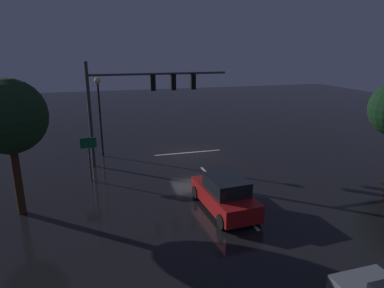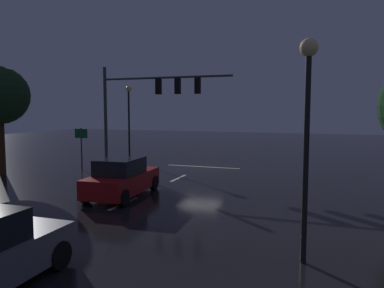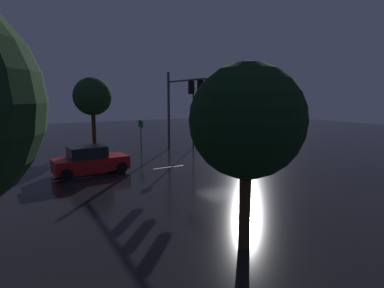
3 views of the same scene
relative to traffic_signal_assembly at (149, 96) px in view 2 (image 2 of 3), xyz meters
name	(u,v)px [view 2 (image 2 of 3)]	position (x,y,z in m)	size (l,w,h in m)	color
ground_plane	(201,168)	(-3.40, -0.76, -4.73)	(80.00, 80.00, 0.00)	black
traffic_signal_assembly	(149,96)	(0.00, 0.00, 0.00)	(9.09, 0.47, 6.72)	#383A3D
lane_dash_far	(178,178)	(-3.40, 3.24, -4.72)	(2.20, 0.16, 0.01)	beige
lane_dash_mid	(124,203)	(-3.40, 9.24, -4.72)	(2.20, 0.16, 0.01)	beige
lane_dash_near	(3,259)	(-3.40, 15.24, -4.72)	(2.20, 0.16, 0.01)	beige
stop_bar	(203,167)	(-3.40, -1.19, -4.72)	(5.00, 0.16, 0.01)	beige
car_approaching	(122,178)	(-2.68, 8.11, -3.93)	(2.14, 4.46, 1.70)	maroon
street_lamp_left_kerb	(307,110)	(-10.59, 12.88, -0.93)	(0.44, 0.44, 5.48)	black
street_lamp_right_kerb	(129,109)	(2.69, -2.13, -0.88)	(0.44, 0.44, 5.57)	black
route_sign	(81,140)	(3.47, 2.59, -2.80)	(0.90, 0.09, 2.67)	#383A3D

